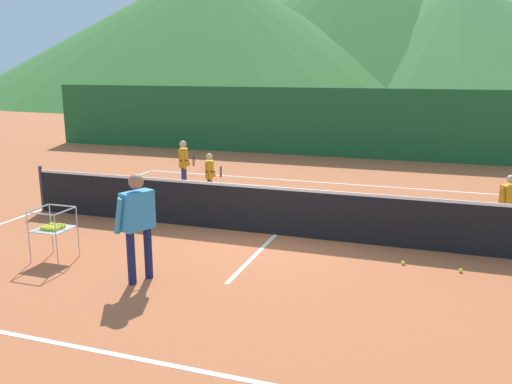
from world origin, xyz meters
name	(u,v)px	position (x,y,z in m)	size (l,w,h in m)	color
ground_plane	(276,235)	(0.00, 0.00, 0.00)	(120.00, 120.00, 0.00)	#BC6038
line_baseline_near	(149,361)	(0.00, -4.93, 0.00)	(11.44, 0.08, 0.01)	white
line_baseline_far	(327,183)	(0.00, 5.15, 0.00)	(11.44, 0.08, 0.01)	white
line_sideline_west	(40,210)	(-5.72, 0.00, 0.00)	(0.08, 10.08, 0.01)	white
line_service_center	(276,235)	(0.00, 0.00, 0.00)	(0.08, 5.20, 0.01)	white
tennis_net	(276,210)	(0.00, 0.00, 0.50)	(11.27, 0.08, 1.05)	#333338
instructor	(138,218)	(-1.31, -2.90, 1.02)	(0.49, 0.84, 1.69)	#191E4C
student_0	(184,161)	(-3.40, 2.87, 0.82)	(0.56, 0.57, 1.36)	navy
student_1	(210,173)	(-2.30, 2.06, 0.72)	(0.52, 0.52, 1.20)	black
student_2	(509,200)	(4.29, 1.38, 0.73)	(0.45, 0.43, 1.22)	navy
ball_cart	(53,227)	(-3.19, -2.56, 0.58)	(0.58, 0.58, 0.90)	#B7B7BC
tennis_ball_1	(461,271)	(3.41, -0.94, 0.03)	(0.07, 0.07, 0.07)	yellow
tennis_ball_2	(403,263)	(2.50, -0.88, 0.03)	(0.07, 0.07, 0.07)	yellow
tennis_ball_5	(52,216)	(-5.04, -0.40, 0.03)	(0.07, 0.07, 0.07)	yellow
windscreen_fence	(354,123)	(0.00, 9.75, 1.26)	(25.17, 0.08, 2.52)	#1E5B2D
hill_0	(456,37)	(4.16, 58.51, 6.65)	(47.90, 47.90, 13.29)	#427A38
hill_1	(209,31)	(-22.90, 49.11, 7.38)	(53.73, 53.73, 14.77)	#38702D
hill_2	(357,22)	(-8.28, 64.15, 9.13)	(58.85, 58.85, 18.25)	#38702D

